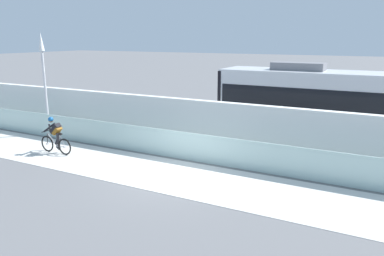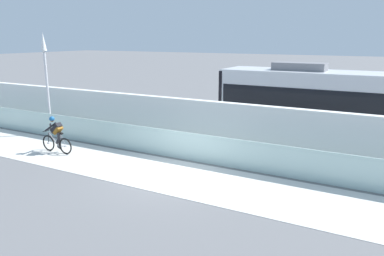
{
  "view_description": "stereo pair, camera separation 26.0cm",
  "coord_description": "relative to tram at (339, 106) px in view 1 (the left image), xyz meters",
  "views": [
    {
      "loc": [
        6.86,
        -11.25,
        4.96
      ],
      "look_at": [
        -0.3,
        2.35,
        1.25
      ],
      "focal_mm": 35.29,
      "sensor_mm": 36.0,
      "label": 1
    },
    {
      "loc": [
        7.08,
        -11.13,
        4.96
      ],
      "look_at": [
        -0.3,
        2.35,
        1.25
      ],
      "focal_mm": 35.29,
      "sensor_mm": 36.0,
      "label": 2
    }
  ],
  "objects": [
    {
      "name": "tram_rail_far",
      "position": [
        -4.92,
        0.72,
        -1.89
      ],
      "size": [
        32.0,
        0.08,
        0.01
      ],
      "primitive_type": "cube",
      "color": "#595654",
      "rests_on": "ground"
    },
    {
      "name": "cyclist_on_bike",
      "position": [
        -10.72,
        -6.85,
        -1.11
      ],
      "size": [
        1.77,
        0.58,
        1.61
      ],
      "color": "black",
      "rests_on": "ground"
    },
    {
      "name": "ground_plane",
      "position": [
        -4.92,
        -6.85,
        -1.89
      ],
      "size": [
        200.0,
        200.0,
        0.0
      ],
      "primitive_type": "plane",
      "color": "slate"
    },
    {
      "name": "tram",
      "position": [
        0.0,
        0.0,
        0.0
      ],
      "size": [
        11.06,
        2.54,
        3.81
      ],
      "color": "silver",
      "rests_on": "ground"
    },
    {
      "name": "tram_rail_near",
      "position": [
        -4.92,
        -0.72,
        -1.89
      ],
      "size": [
        32.0,
        0.08,
        0.01
      ],
      "primitive_type": "cube",
      "color": "#595654",
      "rests_on": "ground"
    },
    {
      "name": "lamp_post_antenna",
      "position": [
        -13.55,
        -4.7,
        1.4
      ],
      "size": [
        0.28,
        0.28,
        5.2
      ],
      "color": "gray",
      "rests_on": "ground"
    },
    {
      "name": "bike_path_deck",
      "position": [
        -4.92,
        -6.85,
        -1.89
      ],
      "size": [
        32.0,
        3.2,
        0.01
      ],
      "primitive_type": "cube",
      "color": "silver",
      "rests_on": "ground"
    },
    {
      "name": "concrete_barrier_wall",
      "position": [
        -4.92,
        -3.2,
        -0.78
      ],
      "size": [
        32.0,
        0.36,
        2.22
      ],
      "primitive_type": "cube",
      "color": "white",
      "rests_on": "ground"
    },
    {
      "name": "glass_parapet",
      "position": [
        -4.92,
        -5.0,
        -1.31
      ],
      "size": [
        32.0,
        0.05,
        1.17
      ],
      "primitive_type": "cube",
      "color": "silver",
      "rests_on": "ground"
    }
  ]
}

